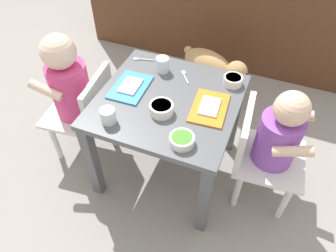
# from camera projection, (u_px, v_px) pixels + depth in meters

# --- Properties ---
(ground_plane) EXTENTS (7.00, 7.00, 0.00)m
(ground_plane) POSITION_uv_depth(u_px,v_px,m) (168.00, 166.00, 1.62)
(ground_plane) COLOR gray
(dining_table) EXTENTS (0.56, 0.55, 0.46)m
(dining_table) POSITION_uv_depth(u_px,v_px,m) (168.00, 113.00, 1.34)
(dining_table) COLOR #515459
(dining_table) RESTS_ON ground
(seated_child_left) EXTENTS (0.31, 0.31, 0.66)m
(seated_child_left) POSITION_uv_depth(u_px,v_px,m) (72.00, 88.00, 1.41)
(seated_child_left) COLOR silver
(seated_child_left) RESTS_ON ground
(seated_child_right) EXTENTS (0.30, 0.30, 0.61)m
(seated_child_right) POSITION_uv_depth(u_px,v_px,m) (274.00, 139.00, 1.24)
(seated_child_right) COLOR silver
(seated_child_right) RESTS_ON ground
(dog) EXTENTS (0.43, 0.27, 0.31)m
(dog) POSITION_uv_depth(u_px,v_px,m) (213.00, 67.00, 1.86)
(dog) COLOR tan
(dog) RESTS_ON ground
(food_tray_left) EXTENTS (0.14, 0.20, 0.02)m
(food_tray_left) POSITION_uv_depth(u_px,v_px,m) (130.00, 87.00, 1.33)
(food_tray_left) COLOR #388CD8
(food_tray_left) RESTS_ON dining_table
(food_tray_right) EXTENTS (0.15, 0.21, 0.02)m
(food_tray_right) POSITION_uv_depth(u_px,v_px,m) (209.00, 108.00, 1.24)
(food_tray_right) COLOR orange
(food_tray_right) RESTS_ON dining_table
(water_cup_left) EXTENTS (0.06, 0.06, 0.07)m
(water_cup_left) POSITION_uv_depth(u_px,v_px,m) (163.00, 65.00, 1.40)
(water_cup_left) COLOR white
(water_cup_left) RESTS_ON dining_table
(water_cup_right) EXTENTS (0.06, 0.06, 0.06)m
(water_cup_right) POSITION_uv_depth(u_px,v_px,m) (108.00, 117.00, 1.18)
(water_cup_right) COLOR white
(water_cup_right) RESTS_ON dining_table
(veggie_bowl_far) EXTENTS (0.09, 0.09, 0.03)m
(veggie_bowl_far) POSITION_uv_depth(u_px,v_px,m) (182.00, 140.00, 1.11)
(veggie_bowl_far) COLOR white
(veggie_bowl_far) RESTS_ON dining_table
(cereal_bowl_left_side) EXTENTS (0.08, 0.08, 0.04)m
(cereal_bowl_left_side) POSITION_uv_depth(u_px,v_px,m) (233.00, 80.00, 1.34)
(cereal_bowl_left_side) COLOR white
(cereal_bowl_left_side) RESTS_ON dining_table
(veggie_bowl_near) EXTENTS (0.09, 0.09, 0.04)m
(veggie_bowl_near) POSITION_uv_depth(u_px,v_px,m) (161.00, 108.00, 1.22)
(veggie_bowl_near) COLOR white
(veggie_bowl_near) RESTS_ON dining_table
(spoon_by_left_tray) EXTENTS (0.10, 0.03, 0.01)m
(spoon_by_left_tray) POSITION_uv_depth(u_px,v_px,m) (141.00, 59.00, 1.47)
(spoon_by_left_tray) COLOR silver
(spoon_by_left_tray) RESTS_ON dining_table
(spoon_by_right_tray) EXTENTS (0.07, 0.09, 0.01)m
(spoon_by_right_tray) POSITION_uv_depth(u_px,v_px,m) (184.00, 75.00, 1.39)
(spoon_by_right_tray) COLOR silver
(spoon_by_right_tray) RESTS_ON dining_table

